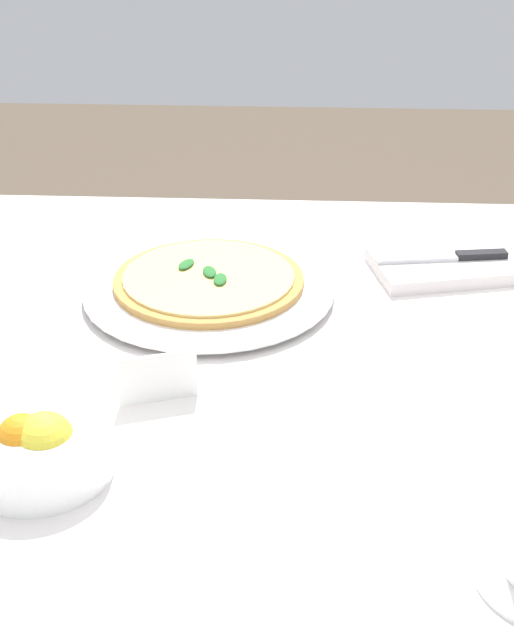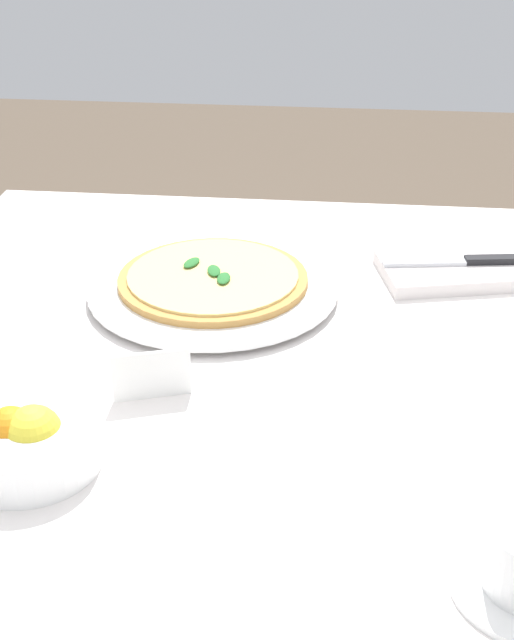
% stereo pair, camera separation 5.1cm
% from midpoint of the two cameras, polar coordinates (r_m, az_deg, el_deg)
% --- Properties ---
extents(dining_table, '(1.17, 1.17, 0.76)m').
position_cam_midpoint_polar(dining_table, '(1.11, 4.58, -9.62)').
color(dining_table, white).
rests_on(dining_table, ground_plane).
extents(pizza_plate, '(0.35, 0.35, 0.02)m').
position_cam_midpoint_polar(pizza_plate, '(1.22, -1.69, 2.17)').
color(pizza_plate, white).
rests_on(pizza_plate, dining_table).
extents(pizza, '(0.27, 0.27, 0.02)m').
position_cam_midpoint_polar(pizza, '(1.21, -1.70, 2.75)').
color(pizza, '#C68E47').
rests_on(pizza, pizza_plate).
extents(napkin_folded, '(0.24, 0.18, 0.02)m').
position_cam_midpoint_polar(napkin_folded, '(1.31, 14.12, 3.21)').
color(napkin_folded, silver).
rests_on(napkin_folded, dining_table).
extents(dinner_knife, '(0.20, 0.05, 0.01)m').
position_cam_midpoint_polar(dinner_knife, '(1.30, 14.08, 3.77)').
color(dinner_knife, silver).
rests_on(dinner_knife, napkin_folded).
extents(citrus_bowl, '(0.15, 0.15, 0.07)m').
position_cam_midpoint_polar(citrus_bowl, '(0.91, -13.28, -7.78)').
color(citrus_bowl, white).
rests_on(citrus_bowl, dining_table).
extents(menu_card, '(0.09, 0.03, 0.06)m').
position_cam_midpoint_polar(menu_card, '(0.99, -5.48, -3.64)').
color(menu_card, white).
rests_on(menu_card, dining_table).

